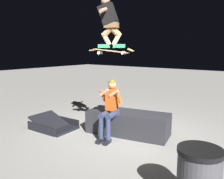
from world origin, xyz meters
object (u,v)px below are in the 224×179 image
skateboard (111,51)px  skater_airborne (109,20)px  ledge_box_main (128,123)px  kicker_ramp (54,126)px  person_sitting_on_ledge (110,106)px

skateboard → skater_airborne: 0.69m
ledge_box_main → kicker_ramp: 2.00m
ledge_box_main → person_sitting_on_ledge: (0.18, 0.50, 0.51)m
ledge_box_main → skater_airborne: bearing=57.0°
person_sitting_on_ledge → kicker_ramp: size_ratio=1.19×
kicker_ramp → person_sitting_on_ledge: bearing=-166.5°
ledge_box_main → kicker_ramp: size_ratio=1.72×
ledge_box_main → skateboard: 1.82m
person_sitting_on_ledge → skater_airborne: bearing=-43.4°
skateboard → skater_airborne: (0.05, 0.02, 0.69)m
kicker_ramp → skateboard: bearing=-162.7°
skateboard → person_sitting_on_ledge: bearing=108.8°
person_sitting_on_ledge → skater_airborne: skater_airborne is taller
skater_airborne → skateboard: bearing=-159.9°
skater_airborne → person_sitting_on_ledge: bearing=136.6°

